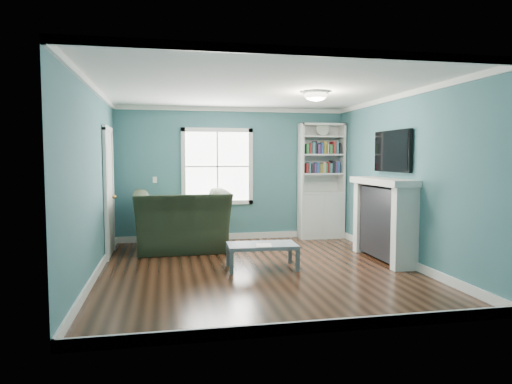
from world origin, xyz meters
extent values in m
plane|color=black|center=(0.00, 0.00, 0.00)|extent=(5.00, 5.00, 0.00)
plane|color=#3A6D70|center=(0.00, 2.50, 1.30)|extent=(4.50, 0.00, 4.50)
plane|color=#3A6D70|center=(0.00, -2.50, 1.30)|extent=(4.50, 0.00, 4.50)
plane|color=#3A6D70|center=(-2.25, 0.00, 1.30)|extent=(0.00, 5.00, 5.00)
plane|color=#3A6D70|center=(2.25, 0.00, 1.30)|extent=(0.00, 5.00, 5.00)
plane|color=white|center=(0.00, 0.00, 2.60)|extent=(5.00, 5.00, 0.00)
cube|color=white|center=(0.00, 2.48, 0.06)|extent=(4.50, 0.03, 0.12)
cube|color=white|center=(0.00, -2.48, 0.06)|extent=(4.50, 0.03, 0.12)
cube|color=white|center=(-2.23, 0.00, 0.06)|extent=(0.03, 5.00, 0.12)
cube|color=white|center=(2.23, 0.00, 0.06)|extent=(0.03, 5.00, 0.12)
cube|color=white|center=(0.00, 2.48, 2.56)|extent=(4.50, 0.04, 0.08)
cube|color=white|center=(0.00, -2.48, 2.56)|extent=(4.50, 0.04, 0.08)
cube|color=white|center=(-2.23, 0.00, 2.56)|extent=(0.04, 5.00, 0.08)
cube|color=white|center=(2.23, 0.00, 2.56)|extent=(0.04, 5.00, 0.08)
cube|color=white|center=(-0.30, 2.50, 1.45)|extent=(1.24, 0.01, 1.34)
cube|color=white|center=(-0.96, 2.48, 1.45)|extent=(0.08, 0.06, 1.50)
cube|color=white|center=(0.36, 2.48, 1.45)|extent=(0.08, 0.06, 1.50)
cube|color=white|center=(-0.30, 2.48, 0.74)|extent=(1.40, 0.06, 0.08)
cube|color=white|center=(-0.30, 2.48, 2.16)|extent=(1.40, 0.06, 0.08)
cube|color=white|center=(-0.30, 2.48, 1.45)|extent=(1.24, 0.03, 0.03)
cube|color=white|center=(-0.30, 2.48, 1.45)|extent=(0.03, 0.03, 1.34)
cube|color=silver|center=(1.77, 2.30, 0.45)|extent=(0.90, 0.35, 0.90)
cube|color=silver|center=(1.34, 2.30, 1.60)|extent=(0.04, 0.35, 1.40)
cube|color=silver|center=(2.20, 2.30, 1.60)|extent=(0.04, 0.35, 1.40)
cube|color=silver|center=(1.77, 2.46, 1.60)|extent=(0.90, 0.02, 1.40)
cube|color=silver|center=(1.77, 2.30, 2.28)|extent=(0.90, 0.35, 0.04)
cube|color=silver|center=(1.77, 2.30, 0.92)|extent=(0.84, 0.33, 0.03)
cube|color=silver|center=(1.77, 2.30, 1.30)|extent=(0.84, 0.33, 0.03)
cube|color=silver|center=(1.77, 2.30, 1.68)|extent=(0.84, 0.33, 0.03)
cube|color=silver|center=(1.77, 2.30, 2.04)|extent=(0.84, 0.33, 0.03)
cube|color=maroon|center=(1.77, 2.28, 1.43)|extent=(0.70, 0.25, 0.22)
cube|color=teal|center=(1.77, 2.28, 1.81)|extent=(0.70, 0.25, 0.22)
cylinder|color=beige|center=(1.77, 2.25, 2.19)|extent=(0.26, 0.06, 0.26)
cube|color=black|center=(2.09, 0.20, 0.60)|extent=(0.30, 1.20, 1.10)
cube|color=black|center=(2.07, 0.20, 0.40)|extent=(0.22, 0.65, 0.70)
cube|color=silver|center=(2.07, -0.47, 0.60)|extent=(0.36, 0.16, 1.20)
cube|color=silver|center=(2.07, 0.87, 0.60)|extent=(0.36, 0.16, 1.20)
cube|color=silver|center=(2.05, 0.20, 1.25)|extent=(0.44, 1.58, 0.10)
cube|color=black|center=(2.20, 0.20, 1.72)|extent=(0.06, 1.10, 0.65)
cube|color=silver|center=(-2.23, 1.40, 1.02)|extent=(0.04, 0.80, 2.05)
cube|color=white|center=(-2.22, 0.95, 1.02)|extent=(0.05, 0.08, 2.13)
cube|color=white|center=(-2.22, 1.85, 1.02)|extent=(0.05, 0.08, 2.13)
cube|color=white|center=(-2.22, 1.40, 2.09)|extent=(0.05, 0.98, 0.08)
sphere|color=#BF8C3F|center=(-2.17, 1.70, 0.95)|extent=(0.07, 0.07, 0.07)
ellipsoid|color=white|center=(0.90, 0.10, 2.54)|extent=(0.34, 0.34, 0.15)
cylinder|color=white|center=(0.90, 0.10, 2.58)|extent=(0.38, 0.38, 0.03)
cube|color=white|center=(-1.50, 2.48, 1.20)|extent=(0.08, 0.01, 0.12)
imported|color=black|center=(-1.03, 1.60, 0.70)|extent=(1.64, 1.10, 1.40)
cube|color=#535F64|center=(-0.41, -0.21, 0.16)|extent=(0.06, 0.06, 0.31)
cube|color=#535F64|center=(0.54, -0.24, 0.16)|extent=(0.06, 0.06, 0.31)
cube|color=#535F64|center=(-0.39, 0.28, 0.16)|extent=(0.06, 0.06, 0.31)
cube|color=#535F64|center=(0.56, 0.25, 0.16)|extent=(0.06, 0.06, 0.31)
cube|color=slate|center=(0.07, 0.02, 0.34)|extent=(1.03, 0.59, 0.05)
cube|color=white|center=(0.08, -0.09, 0.37)|extent=(0.27, 0.32, 0.00)
camera|label=1|loc=(-1.29, -6.42, 1.63)|focal=32.00mm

